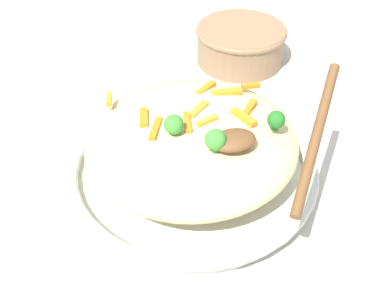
% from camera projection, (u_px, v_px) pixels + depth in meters
% --- Properties ---
extents(ground_plane, '(2.40, 2.40, 0.00)m').
position_uv_depth(ground_plane, '(192.00, 179.00, 0.67)').
color(ground_plane, beige).
extents(serving_bowl, '(0.35, 0.35, 0.04)m').
position_uv_depth(serving_bowl, '(192.00, 168.00, 0.66)').
color(serving_bowl, silver).
rests_on(serving_bowl, ground_plane).
extents(pasta_mound, '(0.29, 0.28, 0.08)m').
position_uv_depth(pasta_mound, '(192.00, 141.00, 0.62)').
color(pasta_mound, '#DBC689').
rests_on(pasta_mound, serving_bowl).
extents(carrot_piece_0, '(0.03, 0.04, 0.01)m').
position_uv_depth(carrot_piece_0, '(156.00, 128.00, 0.58)').
color(carrot_piece_0, orange).
rests_on(carrot_piece_0, pasta_mound).
extents(carrot_piece_1, '(0.02, 0.04, 0.01)m').
position_uv_depth(carrot_piece_1, '(144.00, 118.00, 0.60)').
color(carrot_piece_1, orange).
rests_on(carrot_piece_1, pasta_mound).
extents(carrot_piece_2, '(0.02, 0.04, 0.01)m').
position_uv_depth(carrot_piece_2, '(187.00, 123.00, 0.59)').
color(carrot_piece_2, orange).
rests_on(carrot_piece_2, pasta_mound).
extents(carrot_piece_3, '(0.04, 0.02, 0.01)m').
position_uv_depth(carrot_piece_3, '(226.00, 92.00, 0.65)').
color(carrot_piece_3, orange).
rests_on(carrot_piece_3, pasta_mound).
extents(carrot_piece_4, '(0.04, 0.03, 0.01)m').
position_uv_depth(carrot_piece_4, '(198.00, 110.00, 0.61)').
color(carrot_piece_4, orange).
rests_on(carrot_piece_4, pasta_mound).
extents(carrot_piece_5, '(0.01, 0.03, 0.01)m').
position_uv_depth(carrot_piece_5, '(109.00, 99.00, 0.64)').
color(carrot_piece_5, orange).
rests_on(carrot_piece_5, pasta_mound).
extents(carrot_piece_6, '(0.02, 0.04, 0.01)m').
position_uv_depth(carrot_piece_6, '(243.00, 117.00, 0.60)').
color(carrot_piece_6, orange).
rests_on(carrot_piece_6, pasta_mound).
extents(carrot_piece_7, '(0.04, 0.03, 0.01)m').
position_uv_depth(carrot_piece_7, '(206.00, 88.00, 0.66)').
color(carrot_piece_7, orange).
rests_on(carrot_piece_7, pasta_mound).
extents(carrot_piece_8, '(0.03, 0.03, 0.01)m').
position_uv_depth(carrot_piece_8, '(248.00, 107.00, 0.62)').
color(carrot_piece_8, orange).
rests_on(carrot_piece_8, pasta_mound).
extents(carrot_piece_9, '(0.03, 0.02, 0.01)m').
position_uv_depth(carrot_piece_9, '(207.00, 121.00, 0.59)').
color(carrot_piece_9, orange).
rests_on(carrot_piece_9, pasta_mound).
extents(carrot_piece_10, '(0.03, 0.01, 0.01)m').
position_uv_depth(carrot_piece_10, '(251.00, 86.00, 0.66)').
color(carrot_piece_10, orange).
rests_on(carrot_piece_10, pasta_mound).
extents(broccoli_floret_0, '(0.02, 0.02, 0.03)m').
position_uv_depth(broccoli_floret_0, '(276.00, 120.00, 0.58)').
color(broccoli_floret_0, '#205B1C').
rests_on(broccoli_floret_0, pasta_mound).
extents(broccoli_floret_1, '(0.02, 0.02, 0.03)m').
position_uv_depth(broccoli_floret_1, '(174.00, 125.00, 0.57)').
color(broccoli_floret_1, '#377928').
rests_on(broccoli_floret_1, pasta_mound).
extents(broccoli_floret_2, '(0.03, 0.03, 0.03)m').
position_uv_depth(broccoli_floret_2, '(216.00, 140.00, 0.54)').
color(broccoli_floret_2, '#377928').
rests_on(broccoli_floret_2, pasta_mound).
extents(serving_spoon, '(0.16, 0.16, 0.08)m').
position_uv_depth(serving_spoon, '(266.00, 138.00, 0.54)').
color(serving_spoon, brown).
rests_on(serving_spoon, pasta_mound).
extents(companion_bowl, '(0.17, 0.17, 0.07)m').
position_uv_depth(companion_bowl, '(241.00, 42.00, 0.90)').
color(companion_bowl, '#8C6B4C').
rests_on(companion_bowl, ground_plane).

